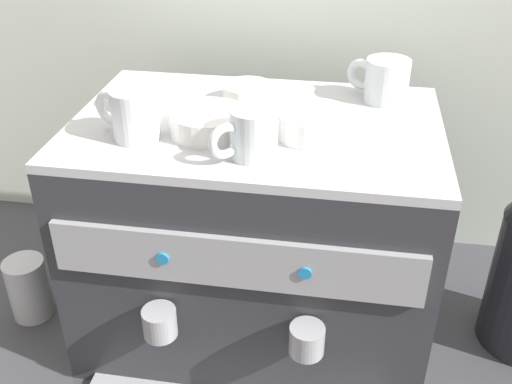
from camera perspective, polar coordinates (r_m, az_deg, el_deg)
ground_plane at (r=1.28m, az=0.00°, el=-12.09°), size 4.00×4.00×0.00m
tiled_backsplash_wall at (r=1.36m, az=2.58°, el=14.03°), size 2.80×0.03×0.96m
espresso_machine at (r=1.14m, az=-0.04°, el=-3.95°), size 0.63×0.52×0.46m
ceramic_cup_0 at (r=0.97m, az=-11.60°, el=7.28°), size 0.12×0.08×0.08m
ceramic_cup_1 at (r=0.90m, az=-0.47°, el=5.55°), size 0.10×0.09×0.08m
ceramic_cup_2 at (r=1.12m, az=12.12°, el=10.36°), size 0.11×0.09×0.08m
ceramic_bowl_0 at (r=0.98m, az=-4.54°, el=6.55°), size 0.13×0.13×0.04m
ceramic_bowl_1 at (r=0.97m, az=5.58°, el=6.40°), size 0.12×0.12×0.04m
ceramic_bowl_2 at (r=1.10m, az=-0.77°, el=9.26°), size 0.09×0.09×0.04m
ceramic_bowl_3 at (r=1.10m, az=-10.68°, el=8.97°), size 0.10×0.10×0.04m
milk_pitcher at (r=1.34m, az=-20.79°, el=-8.54°), size 0.08×0.08×0.14m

